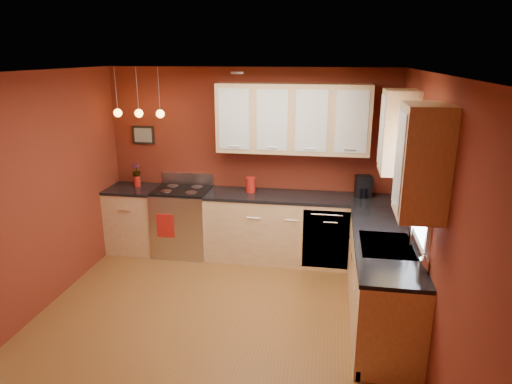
% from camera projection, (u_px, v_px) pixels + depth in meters
% --- Properties ---
extents(floor, '(4.20, 4.20, 0.00)m').
position_uv_depth(floor, '(216.00, 328.00, 4.80)').
color(floor, brown).
rests_on(floor, ground).
extents(ceiling, '(4.00, 4.20, 0.02)m').
position_uv_depth(ceiling, '(208.00, 73.00, 4.05)').
color(ceiling, white).
rests_on(ceiling, wall_back).
extents(wall_back, '(4.00, 0.02, 2.60)m').
position_uv_depth(wall_back, '(250.00, 162.00, 6.40)').
color(wall_back, maroon).
rests_on(wall_back, floor).
extents(wall_front, '(4.00, 0.02, 2.60)m').
position_uv_depth(wall_front, '(112.00, 338.00, 2.44)').
color(wall_front, maroon).
rests_on(wall_front, floor).
extents(wall_left, '(0.02, 4.20, 2.60)m').
position_uv_depth(wall_left, '(25.00, 201.00, 4.74)').
color(wall_left, maroon).
rests_on(wall_left, floor).
extents(wall_right, '(0.02, 4.20, 2.60)m').
position_uv_depth(wall_right, '(427.00, 223.00, 4.11)').
color(wall_right, maroon).
rests_on(wall_right, floor).
extents(base_cabinets_back_left, '(0.70, 0.60, 0.90)m').
position_uv_depth(base_cabinets_back_left, '(135.00, 220.00, 6.63)').
color(base_cabinets_back_left, '#E7B57B').
rests_on(base_cabinets_back_left, floor).
extents(base_cabinets_back_right, '(2.54, 0.60, 0.90)m').
position_uv_depth(base_cabinets_back_right, '(299.00, 230.00, 6.25)').
color(base_cabinets_back_right, '#E7B57B').
rests_on(base_cabinets_back_right, floor).
extents(base_cabinets_right, '(0.60, 2.10, 0.90)m').
position_uv_depth(base_cabinets_right, '(381.00, 282.00, 4.83)').
color(base_cabinets_right, '#E7B57B').
rests_on(base_cabinets_right, floor).
extents(counter_back_left, '(0.70, 0.62, 0.04)m').
position_uv_depth(counter_back_left, '(133.00, 189.00, 6.49)').
color(counter_back_left, black).
rests_on(counter_back_left, base_cabinets_back_left).
extents(counter_back_right, '(2.54, 0.62, 0.04)m').
position_uv_depth(counter_back_right, '(300.00, 197.00, 6.12)').
color(counter_back_right, black).
rests_on(counter_back_right, base_cabinets_back_right).
extents(counter_right, '(0.62, 2.10, 0.04)m').
position_uv_depth(counter_right, '(385.00, 241.00, 4.69)').
color(counter_right, black).
rests_on(counter_right, base_cabinets_right).
extents(gas_range, '(0.76, 0.64, 1.11)m').
position_uv_depth(gas_range, '(183.00, 221.00, 6.50)').
color(gas_range, '#B9BABE').
rests_on(gas_range, floor).
extents(dishwasher_front, '(0.60, 0.02, 0.80)m').
position_uv_depth(dishwasher_front, '(326.00, 240.00, 5.92)').
color(dishwasher_front, '#B9BABE').
rests_on(dishwasher_front, base_cabinets_back_right).
extents(sink, '(0.50, 0.70, 0.33)m').
position_uv_depth(sink, '(386.00, 247.00, 4.55)').
color(sink, '#939399').
rests_on(sink, counter_right).
extents(window, '(0.06, 1.02, 1.22)m').
position_uv_depth(window, '(423.00, 173.00, 4.28)').
color(window, white).
rests_on(window, wall_right).
extents(upper_cabinets_back, '(2.00, 0.35, 0.90)m').
position_uv_depth(upper_cabinets_back, '(293.00, 119.00, 5.96)').
color(upper_cabinets_back, '#E7B57B').
rests_on(upper_cabinets_back, wall_back).
extents(upper_cabinets_right, '(0.35, 1.95, 0.90)m').
position_uv_depth(upper_cabinets_right, '(409.00, 145.00, 4.25)').
color(upper_cabinets_right, '#E7B57B').
rests_on(upper_cabinets_right, wall_right).
extents(wall_picture, '(0.32, 0.03, 0.26)m').
position_uv_depth(wall_picture, '(143.00, 135.00, 6.53)').
color(wall_picture, black).
rests_on(wall_picture, wall_back).
extents(pendant_lights, '(0.71, 0.11, 0.66)m').
position_uv_depth(pendant_lights, '(139.00, 113.00, 6.10)').
color(pendant_lights, '#939399').
rests_on(pendant_lights, ceiling).
extents(red_canister, '(0.14, 0.14, 0.21)m').
position_uv_depth(red_canister, '(251.00, 185.00, 6.24)').
color(red_canister, '#AA1912').
rests_on(red_canister, counter_back_right).
extents(red_vase, '(0.09, 0.09, 0.15)m').
position_uv_depth(red_vase, '(137.00, 181.00, 6.53)').
color(red_vase, '#AA1912').
rests_on(red_vase, counter_back_left).
extents(flowers, '(0.13, 0.13, 0.20)m').
position_uv_depth(flowers, '(136.00, 171.00, 6.49)').
color(flowers, '#AA1912').
rests_on(flowers, red_vase).
extents(coffee_maker, '(0.23, 0.23, 0.29)m').
position_uv_depth(coffee_maker, '(363.00, 187.00, 6.03)').
color(coffee_maker, black).
rests_on(coffee_maker, counter_back_right).
extents(soap_pump, '(0.09, 0.09, 0.18)m').
position_uv_depth(soap_pump, '(423.00, 262.00, 3.96)').
color(soap_pump, white).
rests_on(soap_pump, counter_right).
extents(dish_towel, '(0.24, 0.02, 0.33)m').
position_uv_depth(dish_towel, '(165.00, 226.00, 6.20)').
color(dish_towel, '#AA1912').
rests_on(dish_towel, gas_range).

